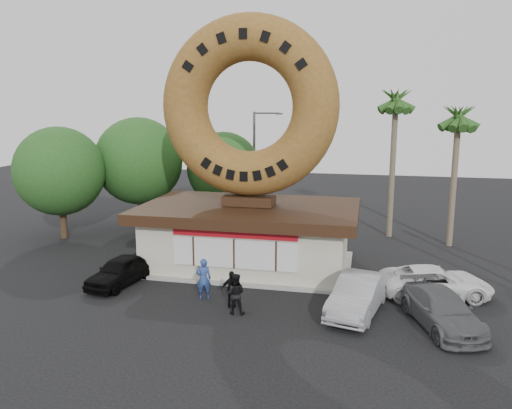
{
  "coord_description": "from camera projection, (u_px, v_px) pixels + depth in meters",
  "views": [
    {
      "loc": [
        5.9,
        -18.78,
        8.28
      ],
      "look_at": [
        0.81,
        4.0,
        3.73
      ],
      "focal_mm": 35.0,
      "sensor_mm": 36.0,
      "label": 1
    }
  ],
  "objects": [
    {
      "name": "person_right",
      "position": [
        232.0,
        289.0,
        20.88
      ],
      "size": [
        1.0,
        0.62,
        1.59
      ],
      "primitive_type": "imported",
      "rotation": [
        0.0,
        0.0,
        3.41
      ],
      "color": "black",
      "rests_on": "ground"
    },
    {
      "name": "car_grey",
      "position": [
        442.0,
        310.0,
        19.08
      ],
      "size": [
        3.25,
        5.03,
        1.35
      ],
      "primitive_type": "imported",
      "rotation": [
        0.0,
        0.0,
        0.32
      ],
      "color": "#57595C",
      "rests_on": "ground"
    },
    {
      "name": "car_silver",
      "position": [
        358.0,
        294.0,
        20.39
      ],
      "size": [
        2.63,
        4.88,
        1.53
      ],
      "primitive_type": "imported",
      "rotation": [
        0.0,
        0.0,
        -0.23
      ],
      "color": "#98999D",
      "rests_on": "ground"
    },
    {
      "name": "ground",
      "position": [
        216.0,
        309.0,
        20.84
      ],
      "size": [
        90.0,
        90.0,
        0.0
      ],
      "primitive_type": "plane",
      "color": "black",
      "rests_on": "ground"
    },
    {
      "name": "street_lamp",
      "position": [
        256.0,
        161.0,
        35.7
      ],
      "size": [
        2.11,
        0.2,
        8.0
      ],
      "color": "#59595E",
      "rests_on": "ground"
    },
    {
      "name": "palm_near",
      "position": [
        396.0,
        105.0,
        31.03
      ],
      "size": [
        2.6,
        2.6,
        9.75
      ],
      "color": "#726651",
      "rests_on": "ground"
    },
    {
      "name": "person_center",
      "position": [
        235.0,
        294.0,
        20.25
      ],
      "size": [
        0.87,
        0.7,
        1.7
      ],
      "primitive_type": "imported",
      "rotation": [
        0.0,
        0.0,
        3.21
      ],
      "color": "black",
      "rests_on": "ground"
    },
    {
      "name": "tree_mid",
      "position": [
        224.0,
        169.0,
        35.29
      ],
      "size": [
        5.2,
        5.2,
        6.63
      ],
      "color": "#473321",
      "rests_on": "ground"
    },
    {
      "name": "person_left",
      "position": [
        204.0,
        279.0,
        21.8
      ],
      "size": [
        0.78,
        0.65,
        1.84
      ],
      "primitive_type": "imported",
      "rotation": [
        0.0,
        0.0,
        3.51
      ],
      "color": "navy",
      "rests_on": "ground"
    },
    {
      "name": "donut_shop",
      "position": [
        249.0,
        233.0,
        26.23
      ],
      "size": [
        11.2,
        7.2,
        3.8
      ],
      "color": "beige",
      "rests_on": "ground"
    },
    {
      "name": "tree_far",
      "position": [
        60.0,
        171.0,
        31.41
      ],
      "size": [
        5.6,
        5.6,
        7.14
      ],
      "color": "#473321",
      "rests_on": "ground"
    },
    {
      "name": "giant_donut",
      "position": [
        249.0,
        107.0,
        24.99
      ],
      "size": [
        9.03,
        2.3,
        9.03
      ],
      "primitive_type": "torus",
      "rotation": [
        1.57,
        0.0,
        0.0
      ],
      "color": "#935F2A",
      "rests_on": "donut_shop"
    },
    {
      "name": "car_white",
      "position": [
        436.0,
        282.0,
        22.11
      ],
      "size": [
        5.15,
        2.99,
        1.35
      ],
      "primitive_type": "imported",
      "rotation": [
        0.0,
        0.0,
        1.73
      ],
      "color": "white",
      "rests_on": "ground"
    },
    {
      "name": "tree_west",
      "position": [
        139.0,
        161.0,
        34.44
      ],
      "size": [
        6.0,
        6.0,
        7.65
      ],
      "color": "#473321",
      "rests_on": "ground"
    },
    {
      "name": "palm_far",
      "position": [
        458.0,
        121.0,
        29.03
      ],
      "size": [
        2.6,
        2.6,
        8.75
      ],
      "color": "#726651",
      "rests_on": "ground"
    },
    {
      "name": "car_black",
      "position": [
        120.0,
        271.0,
        23.63
      ],
      "size": [
        2.21,
        4.14,
        1.34
      ],
      "primitive_type": "imported",
      "rotation": [
        0.0,
        0.0,
        -0.16
      ],
      "color": "black",
      "rests_on": "ground"
    }
  ]
}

